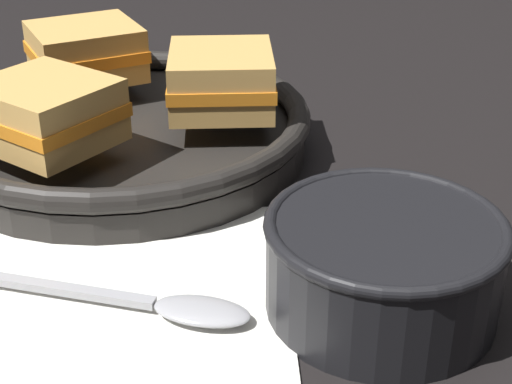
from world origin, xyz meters
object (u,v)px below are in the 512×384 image
at_px(sandwich_far_left, 46,112).
at_px(skillet, 123,130).
at_px(soup_bowl, 384,259).
at_px(sandwich_near_right, 86,52).
at_px(spoon, 161,305).
at_px(sandwich_near_left, 221,80).

bearing_deg(sandwich_far_left, skillet, 47.13).
xyz_separation_m(soup_bowl, sandwich_near_right, (-0.16, 0.33, 0.03)).
relative_size(spoon, sandwich_far_left, 1.37).
relative_size(spoon, sandwich_near_right, 1.55).
bearing_deg(soup_bowl, skillet, 117.90).
bearing_deg(sandwich_far_left, sandwich_near_right, 77.13).
bearing_deg(soup_bowl, sandwich_far_left, 134.65).
bearing_deg(sandwich_near_right, skillet, -72.87).
bearing_deg(skillet, sandwich_near_left, -12.87).
distance_m(spoon, skillet, 0.23).
height_order(spoon, sandwich_near_right, sandwich_near_right).
bearing_deg(sandwich_near_left, skillet, 167.13).
xyz_separation_m(skillet, sandwich_far_left, (-0.06, -0.06, 0.04)).
bearing_deg(sandwich_near_left, sandwich_far_left, -162.87).
bearing_deg(spoon, skillet, 118.11).
xyz_separation_m(soup_bowl, sandwich_near_left, (-0.05, 0.23, 0.03)).
bearing_deg(soup_bowl, spoon, 170.96).
bearing_deg(skillet, spoon, -88.50).
bearing_deg(sandwich_near_left, sandwich_near_right, 137.13).
relative_size(skillet, sandwich_near_left, 2.98).
xyz_separation_m(sandwich_near_left, sandwich_far_left, (-0.13, -0.04, 0.00)).
bearing_deg(sandwich_near_left, soup_bowl, -77.16).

